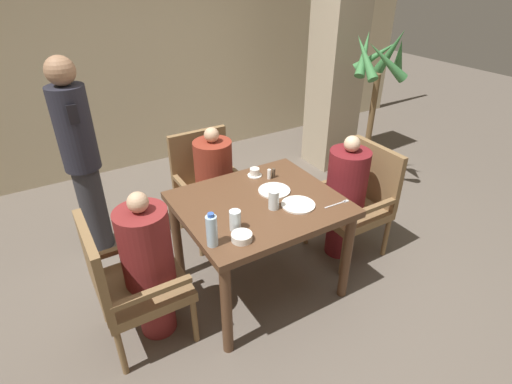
{
  "coord_description": "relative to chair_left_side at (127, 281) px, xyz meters",
  "views": [
    {
      "loc": [
        -1.23,
        -2.0,
        2.22
      ],
      "look_at": [
        0.0,
        0.05,
        0.82
      ],
      "focal_mm": 28.0,
      "sensor_mm": 36.0,
      "label": 1
    }
  ],
  "objects": [
    {
      "name": "ground_plane",
      "position": [
        0.96,
        0.0,
        -0.5
      ],
      "size": [
        16.0,
        16.0,
        0.0
      ],
      "primitive_type": "plane",
      "color": "#60564C"
    },
    {
      "name": "wall_back",
      "position": [
        0.96,
        2.62,
        0.9
      ],
      "size": [
        8.0,
        0.06,
        2.8
      ],
      "color": "beige",
      "rests_on": "ground_plane"
    },
    {
      "name": "pillar_stone",
      "position": [
        2.85,
        1.46,
        0.85
      ],
      "size": [
        0.46,
        0.46,
        2.7
      ],
      "color": "tan",
      "rests_on": "ground_plane"
    },
    {
      "name": "dining_table",
      "position": [
        0.96,
        0.0,
        0.17
      ],
      "size": [
        1.09,
        0.94,
        0.77
      ],
      "color": "brown",
      "rests_on": "ground_plane"
    },
    {
      "name": "chair_left_side",
      "position": [
        0.0,
        0.0,
        0.0
      ],
      "size": [
        0.54,
        0.54,
        0.93
      ],
      "color": "brown",
      "rests_on": "ground_plane"
    },
    {
      "name": "diner_in_left_chair",
      "position": [
        0.15,
        0.0,
        0.06
      ],
      "size": [
        0.32,
        0.32,
        1.09
      ],
      "color": "maroon",
      "rests_on": "ground_plane"
    },
    {
      "name": "chair_far_side",
      "position": [
        0.96,
        0.89,
        0.0
      ],
      "size": [
        0.54,
        0.54,
        0.93
      ],
      "color": "brown",
      "rests_on": "ground_plane"
    },
    {
      "name": "diner_in_far_chair",
      "position": [
        0.96,
        0.74,
        0.05
      ],
      "size": [
        0.32,
        0.32,
        1.06
      ],
      "color": "maroon",
      "rests_on": "ground_plane"
    },
    {
      "name": "chair_right_side",
      "position": [
        1.92,
        0.0,
        0.0
      ],
      "size": [
        0.54,
        0.54,
        0.93
      ],
      "color": "brown",
      "rests_on": "ground_plane"
    },
    {
      "name": "diner_in_right_chair",
      "position": [
        1.78,
        0.0,
        0.06
      ],
      "size": [
        0.32,
        0.32,
        1.08
      ],
      "color": "maroon",
      "rests_on": "ground_plane"
    },
    {
      "name": "standing_host",
      "position": [
        0.02,
        1.16,
        0.39
      ],
      "size": [
        0.28,
        0.32,
        1.64
      ],
      "color": "#2D2D33",
      "rests_on": "ground_plane"
    },
    {
      "name": "potted_palm",
      "position": [
        2.73,
        0.72,
        0.03
      ],
      "size": [
        0.62,
        0.63,
        1.69
      ],
      "color": "brown",
      "rests_on": "ground_plane"
    },
    {
      "name": "plate_main_left",
      "position": [
        1.16,
        -0.18,
        0.28
      ],
      "size": [
        0.23,
        0.23,
        0.01
      ],
      "color": "white",
      "rests_on": "dining_table"
    },
    {
      "name": "plate_main_right",
      "position": [
        1.12,
        0.06,
        0.28
      ],
      "size": [
        0.23,
        0.23,
        0.01
      ],
      "color": "white",
      "rests_on": "dining_table"
    },
    {
      "name": "teacup_with_saucer",
      "position": [
        1.12,
        0.34,
        0.3
      ],
      "size": [
        0.11,
        0.11,
        0.06
      ],
      "color": "white",
      "rests_on": "dining_table"
    },
    {
      "name": "bowl_small",
      "position": [
        0.64,
        -0.32,
        0.3
      ],
      "size": [
        0.13,
        0.13,
        0.05
      ],
      "color": "white",
      "rests_on": "dining_table"
    },
    {
      "name": "water_bottle",
      "position": [
        0.47,
        -0.27,
        0.38
      ],
      "size": [
        0.07,
        0.07,
        0.22
      ],
      "color": "silver",
      "rests_on": "dining_table"
    },
    {
      "name": "glass_tall_near",
      "position": [
        1.0,
        -0.12,
        0.34
      ],
      "size": [
        0.07,
        0.07,
        0.13
      ],
      "color": "silver",
      "rests_on": "dining_table"
    },
    {
      "name": "glass_tall_mid",
      "position": [
        0.66,
        -0.2,
        0.34
      ],
      "size": [
        0.07,
        0.07,
        0.13
      ],
      "color": "silver",
      "rests_on": "dining_table"
    },
    {
      "name": "salt_shaker",
      "position": [
        1.2,
        0.24,
        0.31
      ],
      "size": [
        0.03,
        0.03,
        0.08
      ],
      "color": "white",
      "rests_on": "dining_table"
    },
    {
      "name": "pepper_shaker",
      "position": [
        1.23,
        0.24,
        0.31
      ],
      "size": [
        0.03,
        0.03,
        0.07
      ],
      "color": "#4C3D2D",
      "rests_on": "dining_table"
    },
    {
      "name": "fork_beside_plate",
      "position": [
        1.41,
        -0.31,
        0.28
      ],
      "size": [
        0.2,
        0.02,
        0.0
      ],
      "color": "silver",
      "rests_on": "dining_table"
    }
  ]
}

